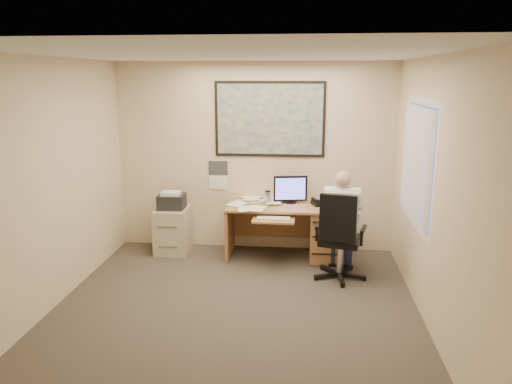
# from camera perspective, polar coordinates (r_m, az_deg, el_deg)

# --- Properties ---
(room_shell) EXTENTS (4.00, 4.50, 2.70)m
(room_shell) POSITION_cam_1_polar(r_m,az_deg,el_deg) (5.01, -2.81, -0.14)
(room_shell) COLOR #3D362F
(room_shell) RESTS_ON ground
(desk) EXTENTS (1.60, 0.97, 1.13)m
(desk) POSITION_cam_1_polar(r_m,az_deg,el_deg) (7.02, 6.01, -3.92)
(desk) COLOR #A97E48
(desk) RESTS_ON ground
(world_map) EXTENTS (1.56, 0.03, 1.06)m
(world_map) POSITION_cam_1_polar(r_m,az_deg,el_deg) (7.09, 1.58, 8.30)
(world_map) COLOR #1E4C93
(world_map) RESTS_ON room_shell
(wall_calendar) EXTENTS (0.28, 0.01, 0.42)m
(wall_calendar) POSITION_cam_1_polar(r_m,az_deg,el_deg) (7.31, -4.34, 1.92)
(wall_calendar) COLOR white
(wall_calendar) RESTS_ON room_shell
(window_blinds) EXTENTS (0.06, 1.40, 1.30)m
(window_blinds) POSITION_cam_1_polar(r_m,az_deg,el_deg) (5.83, 17.95, 3.14)
(window_blinds) COLOR beige
(window_blinds) RESTS_ON room_shell
(filing_cabinet) EXTENTS (0.48, 0.57, 0.90)m
(filing_cabinet) POSITION_cam_1_polar(r_m,az_deg,el_deg) (7.32, -9.51, -3.84)
(filing_cabinet) COLOR #B9AE95
(filing_cabinet) RESTS_ON ground
(office_chair) EXTENTS (0.82, 0.82, 1.13)m
(office_chair) POSITION_cam_1_polar(r_m,az_deg,el_deg) (6.35, 9.72, -7.01)
(office_chair) COLOR black
(office_chair) RESTS_ON ground
(person) EXTENTS (0.62, 0.84, 1.37)m
(person) POSITION_cam_1_polar(r_m,az_deg,el_deg) (6.32, 9.67, -3.75)
(person) COLOR silver
(person) RESTS_ON office_chair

